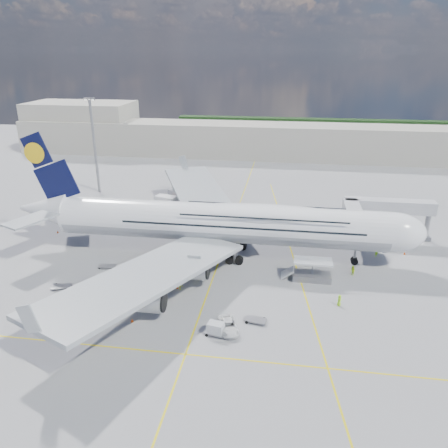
# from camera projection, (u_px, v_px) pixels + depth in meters

# --- Properties ---
(ground) EXTENTS (300.00, 300.00, 0.00)m
(ground) POSITION_uv_depth(u_px,v_px,m) (212.00, 280.00, 75.34)
(ground) COLOR gray
(ground) RESTS_ON ground
(taxi_line_main) EXTENTS (0.25, 220.00, 0.01)m
(taxi_line_main) POSITION_uv_depth(u_px,v_px,m) (212.00, 280.00, 75.34)
(taxi_line_main) COLOR yellow
(taxi_line_main) RESTS_ON ground
(taxi_line_cross) EXTENTS (120.00, 0.25, 0.01)m
(taxi_line_cross) POSITION_uv_depth(u_px,v_px,m) (185.00, 354.00, 56.98)
(taxi_line_cross) COLOR yellow
(taxi_line_cross) RESTS_ON ground
(taxi_line_diag) EXTENTS (14.16, 99.06, 0.01)m
(taxi_line_diag) POSITION_uv_depth(u_px,v_px,m) (294.00, 260.00, 82.59)
(taxi_line_diag) COLOR yellow
(taxi_line_diag) RESTS_ON ground
(airliner) EXTENTS (77.26, 79.15, 23.71)m
(airliner) POSITION_uv_depth(u_px,v_px,m) (222.00, 222.00, 81.94)
(airliner) COLOR white
(airliner) RESTS_ON ground
(jet_bridge) EXTENTS (18.80, 12.10, 8.50)m
(jet_bridge) POSITION_uv_depth(u_px,v_px,m) (375.00, 211.00, 87.90)
(jet_bridge) COLOR #B7B7BC
(jet_bridge) RESTS_ON ground
(cargo_loader) EXTENTS (8.53, 3.20, 3.67)m
(cargo_loader) POSITION_uv_depth(u_px,v_px,m) (311.00, 273.00, 75.21)
(cargo_loader) COLOR silver
(cargo_loader) RESTS_ON ground
(light_mast) EXTENTS (3.00, 0.70, 25.50)m
(light_mast) POSITION_uv_depth(u_px,v_px,m) (94.00, 145.00, 117.29)
(light_mast) COLOR gray
(light_mast) RESTS_ON ground
(terminal) EXTENTS (180.00, 16.00, 12.00)m
(terminal) POSITION_uv_depth(u_px,v_px,m) (257.00, 140.00, 160.34)
(terminal) COLOR #B2AD9E
(terminal) RESTS_ON ground
(hangar) EXTENTS (40.00, 22.00, 18.00)m
(hangar) POSITION_uv_depth(u_px,v_px,m) (82.00, 125.00, 173.50)
(hangar) COLOR #B2AD9E
(hangar) RESTS_ON ground
(tree_line) EXTENTS (160.00, 6.00, 8.00)m
(tree_line) POSITION_uv_depth(u_px,v_px,m) (353.00, 128.00, 196.86)
(tree_line) COLOR #193814
(tree_line) RESTS_ON ground
(dolly_row_a) EXTENTS (3.38, 2.45, 1.92)m
(dolly_row_a) POSITION_uv_depth(u_px,v_px,m) (81.00, 300.00, 67.55)
(dolly_row_a) COLOR gray
(dolly_row_a) RESTS_ON ground
(dolly_row_b) EXTENTS (3.12, 1.80, 0.44)m
(dolly_row_b) POSITION_uv_depth(u_px,v_px,m) (107.00, 266.00, 79.44)
(dolly_row_b) COLOR gray
(dolly_row_b) RESTS_ON ground
(dolly_row_c) EXTENTS (3.51, 2.71, 1.97)m
(dolly_row_c) POSITION_uv_depth(u_px,v_px,m) (151.00, 284.00, 71.89)
(dolly_row_c) COLOR gray
(dolly_row_c) RESTS_ON ground
(dolly_back) EXTENTS (3.53, 2.52, 0.47)m
(dolly_back) POSITION_uv_depth(u_px,v_px,m) (61.00, 286.00, 72.61)
(dolly_back) COLOR gray
(dolly_back) RESTS_ON ground
(dolly_nose_far) EXTENTS (3.26, 2.18, 1.90)m
(dolly_nose_far) POSITION_uv_depth(u_px,v_px,m) (216.00, 328.00, 60.55)
(dolly_nose_far) COLOR gray
(dolly_nose_far) RESTS_ON ground
(dolly_nose_near) EXTENTS (3.37, 2.27, 0.45)m
(dolly_nose_near) POSITION_uv_depth(u_px,v_px,m) (255.00, 320.00, 63.65)
(dolly_nose_near) COLOR gray
(dolly_nose_near) RESTS_ON ground
(baggage_tug) EXTENTS (3.27, 2.22, 1.87)m
(baggage_tug) POSITION_uv_depth(u_px,v_px,m) (166.00, 270.00, 77.04)
(baggage_tug) COLOR white
(baggage_tug) RESTS_ON ground
(catering_truck_inner) EXTENTS (7.50, 4.22, 4.22)m
(catering_truck_inner) POSITION_uv_depth(u_px,v_px,m) (169.00, 205.00, 105.89)
(catering_truck_inner) COLOR gray
(catering_truck_inner) RESTS_ON ground
(catering_truck_outer) EXTENTS (7.80, 5.63, 4.29)m
(catering_truck_outer) POSITION_uv_depth(u_px,v_px,m) (182.00, 199.00, 110.18)
(catering_truck_outer) COLOR gray
(catering_truck_outer) RESTS_ON ground
(service_van) EXTENTS (4.01, 5.72, 1.45)m
(service_van) POSITION_uv_depth(u_px,v_px,m) (228.00, 326.00, 61.62)
(service_van) COLOR white
(service_van) RESTS_ON ground
(crew_nose) EXTENTS (0.83, 0.76, 1.91)m
(crew_nose) POSITION_uv_depth(u_px,v_px,m) (377.00, 252.00, 83.58)
(crew_nose) COLOR #97E718
(crew_nose) RESTS_ON ground
(crew_loader) EXTENTS (1.04, 1.12, 1.84)m
(crew_loader) POSITION_uv_depth(u_px,v_px,m) (353.00, 271.00, 76.57)
(crew_loader) COLOR #D8FF1A
(crew_loader) RESTS_ON ground
(crew_wing) EXTENTS (0.44, 0.96, 1.61)m
(crew_wing) POSITION_uv_depth(u_px,v_px,m) (104.00, 294.00, 69.61)
(crew_wing) COLOR #E1FA1A
(crew_wing) RESTS_ON ground
(crew_van) EXTENTS (0.72, 0.98, 1.85)m
(crew_van) POSITION_uv_depth(u_px,v_px,m) (339.00, 300.00, 67.53)
(crew_van) COLOR #98E918
(crew_van) RESTS_ON ground
(crew_tug) EXTENTS (1.09, 0.84, 1.49)m
(crew_tug) POSITION_uv_depth(u_px,v_px,m) (180.00, 286.00, 72.06)
(crew_tug) COLOR #CFDE17
(crew_tug) RESTS_ON ground
(cone_nose) EXTENTS (0.43, 0.43, 0.54)m
(cone_nose) POSITION_uv_depth(u_px,v_px,m) (405.00, 253.00, 84.69)
(cone_nose) COLOR #FA560D
(cone_nose) RESTS_ON ground
(cone_wing_left_inner) EXTENTS (0.42, 0.42, 0.54)m
(cone_wing_left_inner) POSITION_uv_depth(u_px,v_px,m) (195.00, 233.00, 94.31)
(cone_wing_left_inner) COLOR #FA560D
(cone_wing_left_inner) RESTS_ON ground
(cone_wing_left_outer) EXTENTS (0.44, 0.44, 0.56)m
(cone_wing_left_outer) POSITION_uv_depth(u_px,v_px,m) (206.00, 200.00, 114.66)
(cone_wing_left_outer) COLOR #FA560D
(cone_wing_left_outer) RESTS_ON ground
(cone_wing_right_inner) EXTENTS (0.39, 0.39, 0.50)m
(cone_wing_right_inner) POSITION_uv_depth(u_px,v_px,m) (177.00, 287.00, 72.65)
(cone_wing_right_inner) COLOR #FA560D
(cone_wing_right_inner) RESTS_ON ground
(cone_wing_right_outer) EXTENTS (0.40, 0.40, 0.51)m
(cone_wing_right_outer) POSITION_uv_depth(u_px,v_px,m) (132.00, 320.00, 63.69)
(cone_wing_right_outer) COLOR #FA560D
(cone_wing_right_outer) RESTS_ON ground
(cone_tail) EXTENTS (0.42, 0.42, 0.53)m
(cone_tail) POSITION_uv_depth(u_px,v_px,m) (58.00, 232.00, 94.66)
(cone_tail) COLOR #FA560D
(cone_tail) RESTS_ON ground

